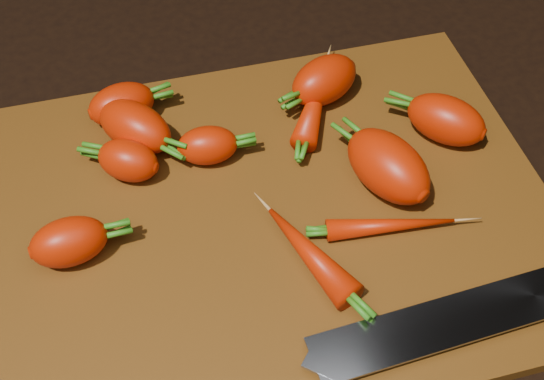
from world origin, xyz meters
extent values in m
cube|color=black|center=(0.00, 0.00, -0.01)|extent=(2.00, 2.00, 0.01)
cube|color=brown|center=(0.00, 0.00, 0.01)|extent=(0.50, 0.40, 0.01)
ellipsoid|color=red|center=(-0.12, 0.15, 0.03)|extent=(0.07, 0.05, 0.04)
ellipsoid|color=red|center=(-0.12, 0.08, 0.03)|extent=(0.07, 0.06, 0.04)
ellipsoid|color=red|center=(-0.11, 0.12, 0.04)|extent=(0.09, 0.09, 0.05)
ellipsoid|color=red|center=(0.11, 0.00, 0.04)|extent=(0.09, 0.11, 0.05)
ellipsoid|color=red|center=(0.09, 0.13, 0.04)|extent=(0.09, 0.07, 0.05)
ellipsoid|color=red|center=(-0.04, 0.08, 0.03)|extent=(0.06, 0.04, 0.04)
ellipsoid|color=red|center=(0.18, 0.05, 0.03)|extent=(0.09, 0.09, 0.05)
ellipsoid|color=red|center=(0.07, 0.12, 0.03)|extent=(0.08, 0.12, 0.03)
ellipsoid|color=red|center=(0.09, -0.05, 0.02)|extent=(0.11, 0.04, 0.02)
ellipsoid|color=red|center=(0.01, -0.06, 0.03)|extent=(0.07, 0.11, 0.03)
ellipsoid|color=red|center=(-0.18, 0.00, 0.03)|extent=(0.07, 0.05, 0.04)
cube|color=gray|center=(-0.01, -0.16, 0.02)|extent=(0.24, 0.06, 0.00)
cube|color=gray|center=(0.11, -0.15, 0.02)|extent=(0.02, 0.04, 0.02)
cylinder|color=#B2B2B7|center=(0.17, -0.15, 0.03)|extent=(0.01, 0.01, 0.00)
camera|label=1|loc=(-0.11, -0.41, 0.54)|focal=50.00mm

